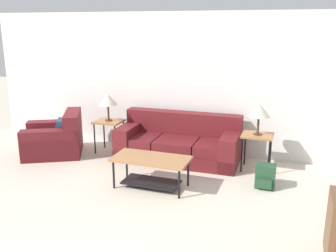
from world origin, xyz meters
TOP-DOWN VIEW (x-y plane):
  - wall_back at (0.00, 4.80)m, footprint 8.77×0.06m
  - couch at (-0.18, 4.24)m, footprint 2.17×0.94m
  - armchair at (-2.46, 3.75)m, footprint 1.34×1.30m
  - coffee_table at (-0.20, 2.96)m, footprint 1.14×0.57m
  - side_table_left at (-1.56, 4.19)m, footprint 0.51×0.44m
  - side_table_right at (1.19, 4.19)m, footprint 0.51×0.44m
  - table_lamp_left at (-1.56, 4.19)m, footprint 0.35×0.35m
  - table_lamp_right at (1.19, 4.19)m, footprint 0.35×0.35m
  - backpack at (1.41, 3.51)m, footprint 0.29×0.30m

SIDE VIEW (x-z plane):
  - backpack at x=1.41m, z-range 0.00..0.36m
  - armchair at x=-2.46m, z-range -0.12..0.68m
  - couch at x=-0.18m, z-range -0.11..0.71m
  - coffee_table at x=-0.20m, z-range 0.11..0.58m
  - side_table_left at x=-1.56m, z-range 0.24..0.85m
  - side_table_right at x=1.19m, z-range 0.24..0.85m
  - table_lamp_left at x=-1.56m, z-range 0.76..1.28m
  - table_lamp_right at x=1.19m, z-range 0.76..1.28m
  - wall_back at x=0.00m, z-range 0.00..2.60m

